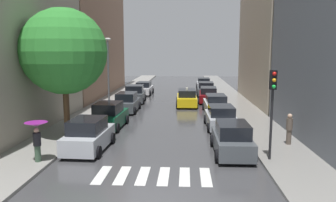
{
  "coord_description": "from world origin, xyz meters",
  "views": [
    {
      "loc": [
        1.36,
        -11.03,
        5.35
      ],
      "look_at": [
        -0.05,
        15.6,
        1.34
      ],
      "focal_mm": 35.92,
      "sensor_mm": 36.0,
      "label": 1
    }
  ],
  "objects_px": {
    "parked_car_left_third": "(127,103)",
    "parked_car_right_second": "(221,117)",
    "parked_car_right_fourth": "(208,95)",
    "parked_car_right_fifth": "(206,89)",
    "lamp_post_left": "(108,68)",
    "street_tree_left": "(64,51)",
    "pedestrian_foreground": "(37,132)",
    "pedestrian_near_tree": "(289,128)",
    "parked_car_right_third": "(216,104)",
    "parked_car_left_nearest": "(89,135)",
    "parked_car_left_second": "(109,116)",
    "parked_car_right_sixth": "(204,84)",
    "parked_car_left_fifth": "(144,89)",
    "taxi_midroad": "(187,98)",
    "parked_car_right_nearest": "(232,140)",
    "parked_car_left_fourth": "(135,94)",
    "traffic_light_right_corner": "(273,95)"
  },
  "relations": [
    {
      "from": "parked_car_left_fifth",
      "to": "parked_car_left_fourth",
      "type": "bearing_deg",
      "value": -179.8
    },
    {
      "from": "parked_car_left_nearest",
      "to": "pedestrian_foreground",
      "type": "distance_m",
      "value": 3.05
    },
    {
      "from": "parked_car_left_second",
      "to": "parked_car_left_fifth",
      "type": "relative_size",
      "value": 1.01
    },
    {
      "from": "parked_car_right_fifth",
      "to": "lamp_post_left",
      "type": "xyz_separation_m",
      "value": [
        -9.33,
        -10.65,
        3.06
      ]
    },
    {
      "from": "parked_car_left_fifth",
      "to": "parked_car_right_nearest",
      "type": "bearing_deg",
      "value": -160.61
    },
    {
      "from": "parked_car_left_fourth",
      "to": "taxi_midroad",
      "type": "xyz_separation_m",
      "value": [
        5.4,
        -2.0,
        -0.07
      ]
    },
    {
      "from": "parked_car_right_second",
      "to": "lamp_post_left",
      "type": "height_order",
      "value": "lamp_post_left"
    },
    {
      "from": "parked_car_left_second",
      "to": "parked_car_right_sixth",
      "type": "bearing_deg",
      "value": -15.0
    },
    {
      "from": "pedestrian_near_tree",
      "to": "traffic_light_right_corner",
      "type": "distance_m",
      "value": 3.93
    },
    {
      "from": "parked_car_right_second",
      "to": "taxi_midroad",
      "type": "xyz_separation_m",
      "value": [
        -2.34,
        9.38,
        0.01
      ]
    },
    {
      "from": "parked_car_left_third",
      "to": "parked_car_left_fifth",
      "type": "relative_size",
      "value": 1.02
    },
    {
      "from": "parked_car_left_fourth",
      "to": "parked_car_right_sixth",
      "type": "xyz_separation_m",
      "value": [
        7.77,
        12.47,
        -0.08
      ]
    },
    {
      "from": "parked_car_right_fourth",
      "to": "parked_car_right_fifth",
      "type": "distance_m",
      "value": 5.27
    },
    {
      "from": "parked_car_left_fourth",
      "to": "parked_car_right_fifth",
      "type": "bearing_deg",
      "value": -55.26
    },
    {
      "from": "parked_car_right_nearest",
      "to": "parked_car_right_second",
      "type": "bearing_deg",
      "value": -0.71
    },
    {
      "from": "traffic_light_right_corner",
      "to": "lamp_post_left",
      "type": "distance_m",
      "value": 17.67
    },
    {
      "from": "parked_car_right_nearest",
      "to": "street_tree_left",
      "type": "relative_size",
      "value": 0.54
    },
    {
      "from": "parked_car_left_fifth",
      "to": "pedestrian_foreground",
      "type": "xyz_separation_m",
      "value": [
        -1.85,
        -25.8,
        0.82
      ]
    },
    {
      "from": "parked_car_right_second",
      "to": "parked_car_right_fifth",
      "type": "xyz_separation_m",
      "value": [
        -0.04,
        17.25,
        0.02
      ]
    },
    {
      "from": "parked_car_right_nearest",
      "to": "parked_car_right_fourth",
      "type": "distance_m",
      "value": 18.03
    },
    {
      "from": "parked_car_right_fifth",
      "to": "street_tree_left",
      "type": "relative_size",
      "value": 0.6
    },
    {
      "from": "parked_car_left_nearest",
      "to": "parked_car_right_fifth",
      "type": "distance_m",
      "value": 24.22
    },
    {
      "from": "parked_car_left_third",
      "to": "parked_car_right_second",
      "type": "relative_size",
      "value": 1.01
    },
    {
      "from": "parked_car_right_nearest",
      "to": "parked_car_right_second",
      "type": "distance_m",
      "value": 6.05
    },
    {
      "from": "parked_car_left_fourth",
      "to": "parked_car_right_fourth",
      "type": "distance_m",
      "value": 7.68
    },
    {
      "from": "parked_car_left_third",
      "to": "pedestrian_foreground",
      "type": "height_order",
      "value": "pedestrian_foreground"
    },
    {
      "from": "pedestrian_near_tree",
      "to": "parked_car_right_third",
      "type": "bearing_deg",
      "value": -75.38
    },
    {
      "from": "parked_car_left_third",
      "to": "parked_car_right_second",
      "type": "xyz_separation_m",
      "value": [
        7.63,
        -5.96,
        -0.05
      ]
    },
    {
      "from": "parked_car_left_third",
      "to": "lamp_post_left",
      "type": "bearing_deg",
      "value": 70.32
    },
    {
      "from": "parked_car_left_fifth",
      "to": "parked_car_right_fifth",
      "type": "distance_m",
      "value": 7.54
    },
    {
      "from": "parked_car_left_nearest",
      "to": "parked_car_left_fourth",
      "type": "bearing_deg",
      "value": 2.6
    },
    {
      "from": "parked_car_right_sixth",
      "to": "pedestrian_foreground",
      "type": "distance_m",
      "value": 33.35
    },
    {
      "from": "parked_car_right_fifth",
      "to": "pedestrian_near_tree",
      "type": "distance_m",
      "value": 21.97
    },
    {
      "from": "parked_car_left_nearest",
      "to": "parked_car_right_second",
      "type": "distance_m",
      "value": 9.57
    },
    {
      "from": "parked_car_right_second",
      "to": "pedestrian_foreground",
      "type": "distance_m",
      "value": 12.46
    },
    {
      "from": "parked_car_right_second",
      "to": "pedestrian_foreground",
      "type": "xyz_separation_m",
      "value": [
        -9.41,
        -8.12,
        0.81
      ]
    },
    {
      "from": "parked_car_right_fourth",
      "to": "street_tree_left",
      "type": "bearing_deg",
      "value": 150.53
    },
    {
      "from": "parked_car_left_fifth",
      "to": "parked_car_right_fourth",
      "type": "distance_m",
      "value": 9.41
    },
    {
      "from": "parked_car_right_fifth",
      "to": "taxi_midroad",
      "type": "bearing_deg",
      "value": 164.69
    },
    {
      "from": "parked_car_right_third",
      "to": "parked_car_right_nearest",
      "type": "bearing_deg",
      "value": 177.89
    },
    {
      "from": "parked_car_left_fifth",
      "to": "parked_car_right_third",
      "type": "distance_m",
      "value": 14.3
    },
    {
      "from": "parked_car_left_nearest",
      "to": "parked_car_right_fourth",
      "type": "xyz_separation_m",
      "value": [
        7.58,
        17.72,
        -0.08
      ]
    },
    {
      "from": "parked_car_right_fourth",
      "to": "pedestrian_foreground",
      "type": "xyz_separation_m",
      "value": [
        -9.34,
        -20.1,
        0.81
      ]
    },
    {
      "from": "taxi_midroad",
      "to": "lamp_post_left",
      "type": "relative_size",
      "value": 0.74
    },
    {
      "from": "parked_car_right_sixth",
      "to": "lamp_post_left",
      "type": "bearing_deg",
      "value": 152.0
    },
    {
      "from": "parked_car_left_nearest",
      "to": "taxi_midroad",
      "type": "xyz_separation_m",
      "value": [
        5.32,
        15.11,
        -0.06
      ]
    },
    {
      "from": "parked_car_left_nearest",
      "to": "parked_car_right_third",
      "type": "xyz_separation_m",
      "value": [
        7.79,
        11.36,
        -0.06
      ]
    },
    {
      "from": "parked_car_right_third",
      "to": "street_tree_left",
      "type": "height_order",
      "value": "street_tree_left"
    },
    {
      "from": "parked_car_left_fourth",
      "to": "parked_car_left_fifth",
      "type": "height_order",
      "value": "parked_car_left_fourth"
    },
    {
      "from": "parked_car_right_third",
      "to": "pedestrian_near_tree",
      "type": "xyz_separation_m",
      "value": [
        3.21,
        -10.08,
        0.3
      ]
    }
  ]
}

